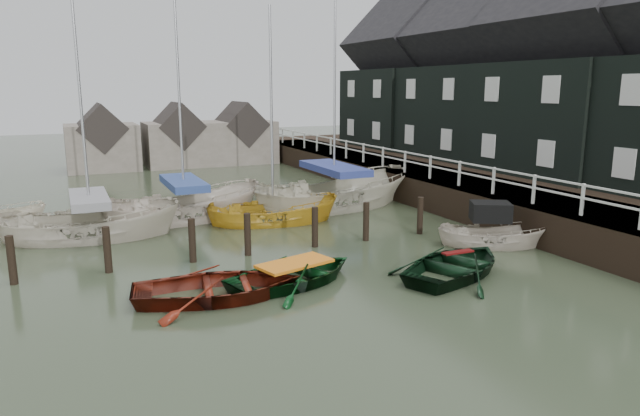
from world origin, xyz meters
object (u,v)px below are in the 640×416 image
motorboat (492,243)px  rowboat_dkgreen (457,274)px  rowboat_green (295,283)px  rowboat_red (219,298)px  sailboat_d (334,206)px  sailboat_c (273,222)px  sailboat_b (185,219)px  sailboat_a (92,237)px

motorboat → rowboat_dkgreen: bearing=152.6°
rowboat_green → motorboat: (7.63, 0.71, 0.12)m
rowboat_dkgreen → motorboat: bearing=-81.6°
rowboat_red → sailboat_d: sailboat_d is taller
rowboat_green → sailboat_c: 7.38m
motorboat → sailboat_c: bearing=71.2°
sailboat_c → sailboat_d: (3.54, 1.66, 0.04)m
rowboat_green → sailboat_c: bearing=-30.5°
rowboat_red → sailboat_b: 9.41m
rowboat_dkgreen → sailboat_c: sailboat_c is taller
rowboat_red → sailboat_b: sailboat_b is taller
motorboat → sailboat_c: (-5.70, 6.42, -0.10)m
rowboat_dkgreen → motorboat: motorboat is taller
rowboat_green → sailboat_d: sailboat_d is taller
rowboat_dkgreen → sailboat_c: bearing=-6.7°
rowboat_red → sailboat_d: 11.86m
sailboat_b → motorboat: bearing=-141.5°
sailboat_a → sailboat_c: size_ratio=1.10×
motorboat → sailboat_d: sailboat_d is taller
motorboat → sailboat_b: size_ratio=0.36×
sailboat_c → rowboat_green: bearing=176.8°
sailboat_d → rowboat_dkgreen: bearing=168.2°
rowboat_green → rowboat_dkgreen: (4.63, -1.24, 0.00)m
rowboat_green → sailboat_c: sailboat_c is taller
rowboat_green → sailboat_a: size_ratio=0.39×
sailboat_d → sailboat_b: bearing=80.2°
rowboat_green → sailboat_d: bearing=-47.3°
rowboat_green → rowboat_red: bearing=80.7°
sailboat_c → sailboat_b: bearing=69.6°
rowboat_dkgreen → sailboat_c: 8.79m
rowboat_red → sailboat_a: 8.27m
sailboat_a → sailboat_b: size_ratio=0.95×
rowboat_green → motorboat: size_ratio=1.02×
sailboat_c → sailboat_d: sailboat_d is taller
rowboat_dkgreen → sailboat_b: sailboat_b is taller
motorboat → sailboat_b: (-8.85, 8.41, -0.06)m
rowboat_red → sailboat_b: size_ratio=0.40×
rowboat_dkgreen → sailboat_a: size_ratio=0.41×
motorboat → rowboat_green: bearing=124.9°
rowboat_red → rowboat_dkgreen: rowboat_red is taller
rowboat_green → sailboat_b: size_ratio=0.37×
motorboat → sailboat_b: bearing=76.0°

